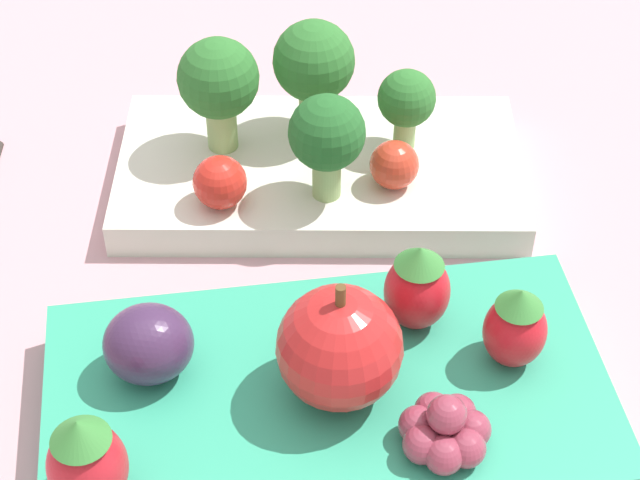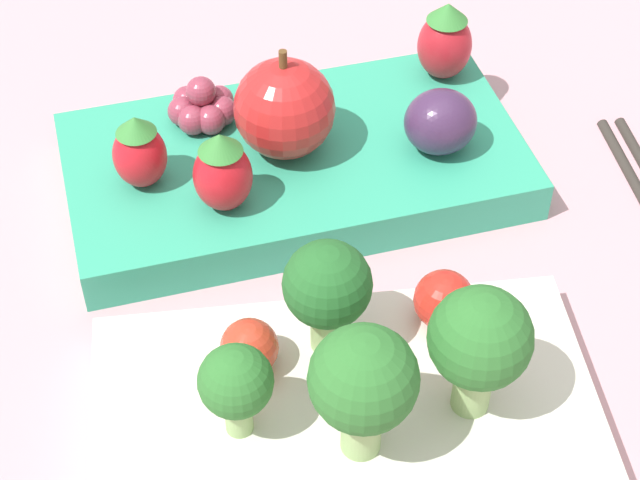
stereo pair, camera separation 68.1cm
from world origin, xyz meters
The scene contains 15 objects.
ground_plane centered at (0.00, 0.00, 0.00)m, with size 4.00×4.00×0.00m, color #C6939E.
bento_box_savoury centered at (0.00, 0.07, 0.01)m, with size 0.22×0.13×0.02m.
bento_box_fruit centered at (-0.01, -0.08, 0.01)m, with size 0.23×0.13×0.02m.
broccoli_floret_0 centered at (0.00, 0.04, 0.05)m, with size 0.04×0.04×0.06m.
broccoli_floret_1 centered at (-0.05, 0.09, 0.06)m, with size 0.04×0.04×0.06m.
broccoli_floret_2 centered at (0.04, 0.08, 0.05)m, with size 0.03×0.03×0.04m.
broccoli_floret_3 centered at (0.00, 0.10, 0.06)m, with size 0.04×0.04×0.06m.
cherry_tomato_0 centered at (0.03, 0.05, 0.03)m, with size 0.02×0.02×0.02m.
cherry_tomato_1 centered at (-0.05, 0.04, 0.03)m, with size 0.03×0.03×0.03m.
apple centered at (-0.01, -0.08, 0.05)m, with size 0.05×0.05×0.06m.
strawberry_0 centered at (0.06, -0.07, 0.04)m, with size 0.03×0.03×0.04m.
strawberry_1 centered at (0.03, -0.05, 0.04)m, with size 0.03×0.03×0.04m.
strawberry_2 centered at (-0.11, -0.12, 0.04)m, with size 0.03×0.03×0.04m.
plum centered at (-0.08, -0.06, 0.04)m, with size 0.04×0.03×0.03m.
grape_cluster centered at (0.03, -0.11, 0.03)m, with size 0.04×0.04×0.03m.
Camera 1 is at (-0.05, -0.35, 0.36)m, focal length 60.00 mm.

